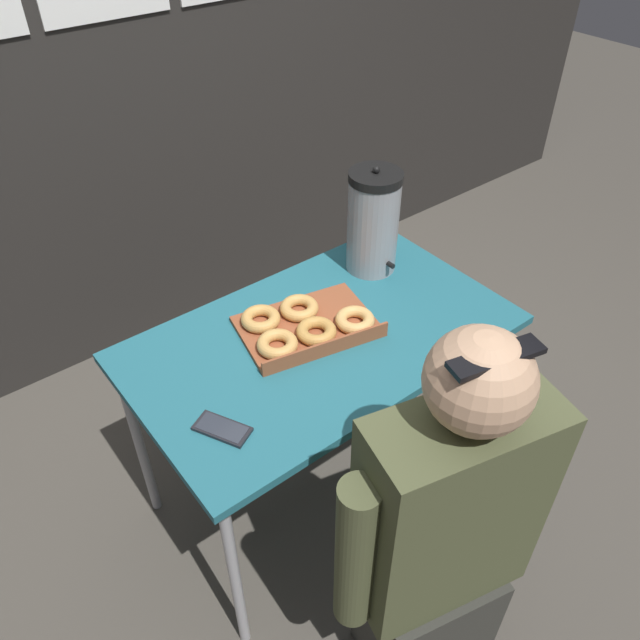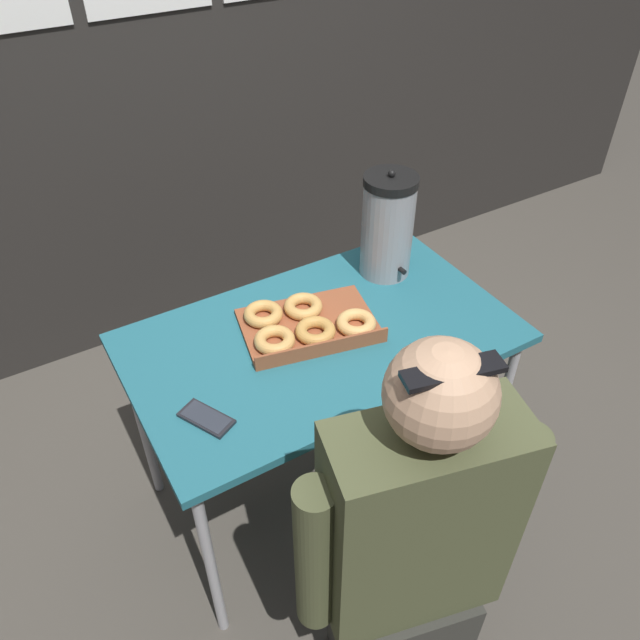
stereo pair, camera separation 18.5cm
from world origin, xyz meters
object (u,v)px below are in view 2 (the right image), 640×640
cell_phone (206,418)px  person_seated (412,552)px  donut_box (305,324)px  coffee_urn (388,226)px

cell_phone → person_seated: 0.62m
donut_box → coffee_urn: bearing=31.3°
donut_box → cell_phone: 0.44m
donut_box → coffee_urn: coffee_urn is taller
coffee_urn → donut_box: bearing=-160.8°
cell_phone → person_seated: size_ratio=0.13×
cell_phone → person_seated: bearing=-86.6°
coffee_urn → cell_phone: (-0.79, -0.31, -0.17)m
donut_box → coffee_urn: size_ratio=1.20×
donut_box → person_seated: bearing=-86.1°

